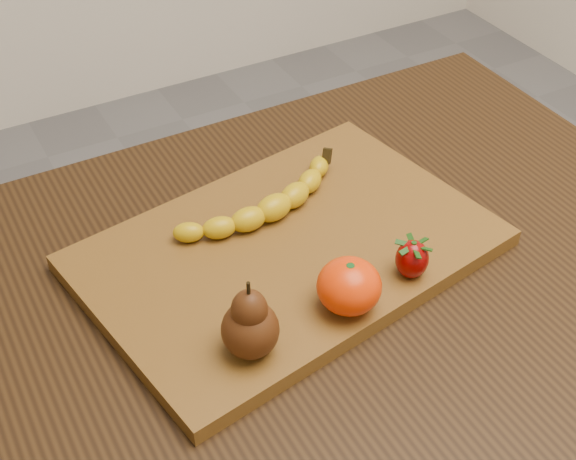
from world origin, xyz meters
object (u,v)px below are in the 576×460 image
table (301,346)px  mandarin (349,286)px  pear (250,318)px  cutting_board (288,250)px

table → mandarin: size_ratio=14.90×
pear → cutting_board: bearing=48.4°
mandarin → cutting_board: bearing=93.4°
table → cutting_board: (0.01, 0.05, 0.11)m
cutting_board → table: bearing=-111.0°
cutting_board → pear: pear is taller
table → cutting_board: size_ratio=2.22×
table → pear: (-0.10, -0.07, 0.16)m
cutting_board → pear: size_ratio=5.07×
cutting_board → mandarin: size_ratio=6.71×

